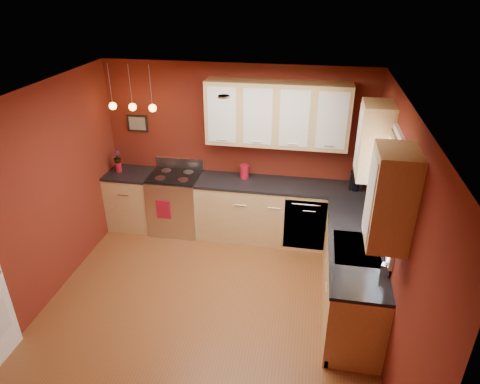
% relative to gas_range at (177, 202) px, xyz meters
% --- Properties ---
extents(floor, '(4.20, 4.20, 0.00)m').
position_rel_gas_range_xyz_m(floor, '(0.92, -1.80, -0.48)').
color(floor, brown).
rests_on(floor, ground).
extents(ceiling, '(4.00, 4.20, 0.02)m').
position_rel_gas_range_xyz_m(ceiling, '(0.92, -1.80, 2.12)').
color(ceiling, white).
rests_on(ceiling, wall_back).
extents(wall_back, '(4.00, 0.02, 2.60)m').
position_rel_gas_range_xyz_m(wall_back, '(0.92, 0.30, 0.82)').
color(wall_back, maroon).
rests_on(wall_back, floor).
extents(wall_front, '(4.00, 0.02, 2.60)m').
position_rel_gas_range_xyz_m(wall_front, '(0.92, -3.90, 0.82)').
color(wall_front, maroon).
rests_on(wall_front, floor).
extents(wall_left, '(0.02, 4.20, 2.60)m').
position_rel_gas_range_xyz_m(wall_left, '(-1.08, -1.80, 0.82)').
color(wall_left, maroon).
rests_on(wall_left, floor).
extents(wall_right, '(0.02, 4.20, 2.60)m').
position_rel_gas_range_xyz_m(wall_right, '(2.92, -1.80, 0.82)').
color(wall_right, maroon).
rests_on(wall_right, floor).
extents(base_cabinets_back_left, '(0.70, 0.60, 0.90)m').
position_rel_gas_range_xyz_m(base_cabinets_back_left, '(-0.73, -0.00, -0.03)').
color(base_cabinets_back_left, tan).
rests_on(base_cabinets_back_left, floor).
extents(base_cabinets_back_right, '(2.54, 0.60, 0.90)m').
position_rel_gas_range_xyz_m(base_cabinets_back_right, '(1.65, -0.00, -0.03)').
color(base_cabinets_back_right, tan).
rests_on(base_cabinets_back_right, floor).
extents(base_cabinets_right, '(0.60, 2.10, 0.90)m').
position_rel_gas_range_xyz_m(base_cabinets_right, '(2.62, -1.35, -0.03)').
color(base_cabinets_right, tan).
rests_on(base_cabinets_right, floor).
extents(counter_back_left, '(0.70, 0.62, 0.04)m').
position_rel_gas_range_xyz_m(counter_back_left, '(-0.73, -0.00, 0.44)').
color(counter_back_left, black).
rests_on(counter_back_left, base_cabinets_back_left).
extents(counter_back_right, '(2.54, 0.62, 0.04)m').
position_rel_gas_range_xyz_m(counter_back_right, '(1.65, -0.00, 0.44)').
color(counter_back_right, black).
rests_on(counter_back_right, base_cabinets_back_right).
extents(counter_right, '(0.62, 2.10, 0.04)m').
position_rel_gas_range_xyz_m(counter_right, '(2.62, -1.35, 0.44)').
color(counter_right, black).
rests_on(counter_right, base_cabinets_right).
extents(gas_range, '(0.76, 0.64, 1.11)m').
position_rel_gas_range_xyz_m(gas_range, '(0.00, 0.00, 0.00)').
color(gas_range, silver).
rests_on(gas_range, floor).
extents(dishwasher_front, '(0.60, 0.02, 0.80)m').
position_rel_gas_range_xyz_m(dishwasher_front, '(2.02, -0.29, -0.03)').
color(dishwasher_front, silver).
rests_on(dishwasher_front, base_cabinets_back_right).
extents(sink, '(0.50, 0.70, 0.33)m').
position_rel_gas_range_xyz_m(sink, '(2.62, -1.50, 0.43)').
color(sink, gray).
rests_on(sink, counter_right).
extents(window, '(0.06, 1.02, 1.22)m').
position_rel_gas_range_xyz_m(window, '(2.89, -1.50, 1.21)').
color(window, white).
rests_on(window, wall_right).
extents(upper_cabinets_back, '(2.00, 0.35, 0.90)m').
position_rel_gas_range_xyz_m(upper_cabinets_back, '(1.52, 0.12, 1.47)').
color(upper_cabinets_back, tan).
rests_on(upper_cabinets_back, wall_back).
extents(upper_cabinets_right, '(0.35, 1.95, 0.90)m').
position_rel_gas_range_xyz_m(upper_cabinets_right, '(2.75, -1.48, 1.47)').
color(upper_cabinets_right, tan).
rests_on(upper_cabinets_right, wall_right).
extents(wall_picture, '(0.32, 0.03, 0.26)m').
position_rel_gas_range_xyz_m(wall_picture, '(-0.63, 0.28, 1.17)').
color(wall_picture, black).
rests_on(wall_picture, wall_back).
extents(pendant_lights, '(0.71, 0.11, 0.66)m').
position_rel_gas_range_xyz_m(pendant_lights, '(-0.53, -0.05, 1.53)').
color(pendant_lights, gray).
rests_on(pendant_lights, ceiling).
extents(red_canister, '(0.14, 0.14, 0.21)m').
position_rel_gas_range_xyz_m(red_canister, '(1.06, 0.11, 0.56)').
color(red_canister, maroon).
rests_on(red_canister, counter_back_right).
extents(red_vase, '(0.10, 0.10, 0.15)m').
position_rel_gas_range_xyz_m(red_vase, '(-0.90, 0.00, 0.54)').
color(red_vase, maroon).
rests_on(red_vase, counter_back_left).
extents(flowers, '(0.14, 0.14, 0.21)m').
position_rel_gas_range_xyz_m(flowers, '(-0.90, 0.00, 0.70)').
color(flowers, maroon).
rests_on(flowers, red_vase).
extents(coffee_maker, '(0.19, 0.18, 0.26)m').
position_rel_gas_range_xyz_m(coffee_maker, '(2.69, 0.02, 0.58)').
color(coffee_maker, black).
rests_on(coffee_maker, counter_back_right).
extents(soap_pump, '(0.11, 0.12, 0.20)m').
position_rel_gas_range_xyz_m(soap_pump, '(2.87, -1.95, 0.56)').
color(soap_pump, silver).
rests_on(soap_pump, counter_right).
extents(dish_towel, '(0.22, 0.01, 0.30)m').
position_rel_gas_range_xyz_m(dish_towel, '(-0.10, -0.33, 0.04)').
color(dish_towel, maroon).
rests_on(dish_towel, gas_range).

